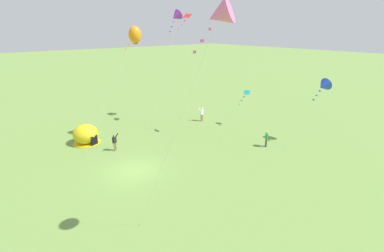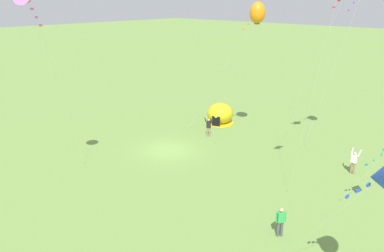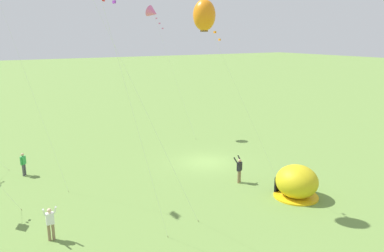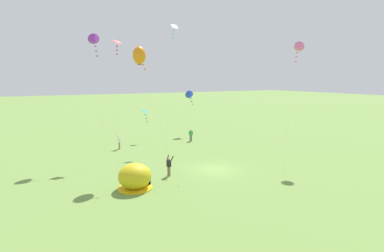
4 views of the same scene
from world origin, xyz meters
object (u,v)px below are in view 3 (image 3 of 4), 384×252
Objects in this scene: person_watching_sky at (50,222)px; popup_tent at (297,182)px; person_with_toddler at (23,163)px; kite_pink at (153,13)px; kite_orange at (204,15)px; person_flying_kite at (239,169)px.

popup_tent is at bearing -99.79° from person_watching_sky.
person_watching_sky is 1.10× the size of person_with_toddler.
kite_orange is at bearing 164.71° from kite_pink.
person_watching_sky is at bearing 95.70° from person_flying_kite.
kite_orange is at bearing 108.87° from person_flying_kite.
person_with_toddler is (12.83, 14.40, -0.03)m from popup_tent.
kite_pink reaches higher than kite_orange.
popup_tent is 21.92m from kite_pink.
person_flying_kite is (-9.07, -12.74, 0.03)m from person_with_toddler.
popup_tent is 11.73m from kite_orange.
person_flying_kite is at bearing -84.30° from person_watching_sky.
person_flying_kite is 0.15× the size of kite_pink.
popup_tent is 0.24× the size of kite_orange.
kite_pink is at bearing -15.29° from kite_orange.
person_watching_sky reaches higher than person_with_toddler.
person_flying_kite is at bearing 177.40° from kite_pink.
popup_tent is at bearing -156.26° from person_flying_kite.
person_watching_sky is at bearing 179.95° from person_with_toddler.
popup_tent is 0.22× the size of kite_pink.
kite_pink reaches higher than person_with_toddler.
person_watching_sky and person_flying_kite have the same top height.
kite_pink is (18.83, 0.97, 11.18)m from popup_tent.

